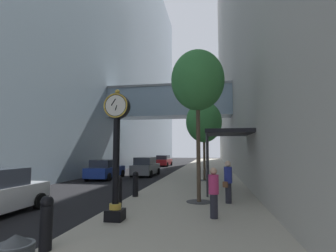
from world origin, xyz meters
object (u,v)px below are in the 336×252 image
at_px(bollard_nearest, 46,221).
at_px(car_blue_near, 105,169).
at_px(car_grey_far, 146,167).
at_px(pedestrian_walking, 228,180).
at_px(street_clock, 116,147).
at_px(car_red_mid, 164,161).
at_px(street_tree_mid_near, 204,122).
at_px(street_tree_near, 198,81).
at_px(bollard_third, 119,190).
at_px(pedestrian_by_clock, 214,191).
at_px(bollard_fourth, 135,183).

height_order(bollard_nearest, car_blue_near, car_blue_near).
bearing_deg(car_grey_far, pedestrian_walking, -61.04).
xyz_separation_m(street_clock, car_red_mid, (-4.23, 30.94, -1.69)).
xyz_separation_m(bollard_nearest, street_tree_mid_near, (3.13, 14.37, 3.75)).
height_order(street_clock, street_tree_near, street_tree_near).
bearing_deg(street_tree_mid_near, bollard_third, -107.80).
bearing_deg(car_grey_far, street_tree_mid_near, -35.86).
bearing_deg(pedestrian_by_clock, pedestrian_walking, 76.57).
height_order(bollard_nearest, car_red_mid, car_red_mid).
height_order(bollard_nearest, bollard_third, same).
bearing_deg(bollard_third, street_clock, -72.59).
bearing_deg(street_tree_mid_near, street_clock, -102.05).
distance_m(street_tree_mid_near, pedestrian_walking, 9.09).
xyz_separation_m(street_tree_mid_near, car_grey_far, (-5.59, 4.04, -3.69)).
distance_m(pedestrian_walking, car_red_mid, 28.68).
distance_m(bollard_third, car_blue_near, 11.84).
relative_size(bollard_nearest, bollard_third, 1.00).
distance_m(bollard_nearest, street_tree_near, 8.34).
bearing_deg(bollard_fourth, street_clock, -81.76).
relative_size(bollard_nearest, car_grey_far, 0.27).
bearing_deg(pedestrian_walking, bollard_fourth, 168.32).
bearing_deg(bollard_nearest, pedestrian_by_clock, 42.62).
distance_m(pedestrian_walking, car_grey_far, 14.14).
relative_size(bollard_fourth, street_tree_near, 0.18).
relative_size(bollard_third, car_red_mid, 0.26).
distance_m(bollard_nearest, pedestrian_walking, 7.47).
xyz_separation_m(bollard_third, street_tree_near, (3.13, 1.47, 4.74)).
bearing_deg(car_blue_near, street_tree_near, -48.09).
bearing_deg(bollard_nearest, car_red_mid, 96.13).
distance_m(street_clock, car_grey_far, 16.15).
xyz_separation_m(bollard_nearest, car_blue_near, (-5.13, 15.30, 0.01)).
xyz_separation_m(car_blue_near, car_grey_far, (2.66, 3.11, 0.05)).
bearing_deg(pedestrian_by_clock, bollard_fourth, 137.13).
xyz_separation_m(street_clock, bollard_fourth, (-0.62, 4.30, -1.71)).
xyz_separation_m(street_clock, street_tree_mid_near, (2.50, 11.72, 2.04)).
height_order(car_blue_near, car_grey_far, car_grey_far).
height_order(street_clock, street_tree_mid_near, street_tree_mid_near).
bearing_deg(pedestrian_walking, car_grey_far, 118.96).
height_order(street_tree_near, car_grey_far, street_tree_near).
relative_size(bollard_nearest, car_red_mid, 0.26).
relative_size(bollard_fourth, car_grey_far, 0.27).
bearing_deg(car_grey_far, bollard_fourth, -77.85).
bearing_deg(bollard_third, car_grey_far, 100.15).
xyz_separation_m(bollard_fourth, pedestrian_walking, (4.38, -0.90, 0.32)).
relative_size(pedestrian_walking, car_red_mid, 0.38).
xyz_separation_m(street_clock, bollard_nearest, (-0.62, -2.65, -1.71)).
height_order(street_tree_mid_near, car_red_mid, street_tree_mid_near).
height_order(street_tree_mid_near, pedestrian_by_clock, street_tree_mid_near).
bearing_deg(bollard_third, street_tree_mid_near, 72.20).
xyz_separation_m(bollard_third, street_tree_mid_near, (3.13, 9.74, 3.75)).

